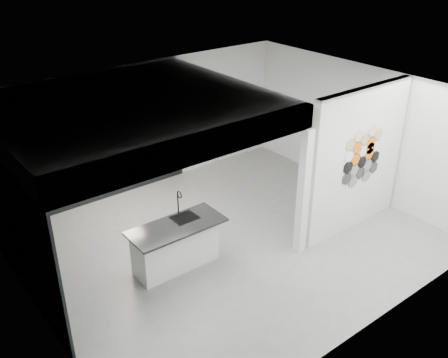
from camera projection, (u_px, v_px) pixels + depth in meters
floor at (230, 241)px, 9.37m from camera, size 7.00×6.00×0.01m
partition_panel at (357, 160)px, 9.25m from camera, size 2.45×0.15×2.80m
bay_clad_back at (90, 151)px, 10.21m from camera, size 4.40×0.04×2.35m
bay_clad_left at (12, 226)px, 7.64m from camera, size 0.04×4.00×2.35m
bulkhead at (131, 112)px, 8.21m from camera, size 4.40×4.00×0.40m
corner_column at (303, 193)px, 8.58m from camera, size 0.16×0.16×2.35m
fascia_beam at (198, 148)px, 6.85m from camera, size 4.40×0.16×0.40m
wall_basin at (35, 244)px, 7.77m from camera, size 0.40×0.60×0.12m
display_shelf at (96, 145)px, 10.14m from camera, size 3.00×0.15×0.04m
kitchen_island at (175, 245)px, 8.47m from camera, size 1.64×0.73×1.32m
stockpot at (34, 155)px, 9.39m from camera, size 0.29×0.29×0.20m
kettle at (146, 128)px, 10.72m from camera, size 0.22×0.22×0.18m
glass_bowl at (154, 128)px, 10.85m from camera, size 0.15×0.15×0.09m
glass_vase at (153, 127)px, 10.84m from camera, size 0.11×0.11×0.14m
bottle_dark at (84, 143)px, 9.95m from camera, size 0.09×0.09×0.18m
utensil_cup at (42, 156)px, 9.51m from camera, size 0.09×0.09×0.10m
hex_tile_cluster at (363, 156)px, 9.16m from camera, size 1.04×0.02×1.16m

